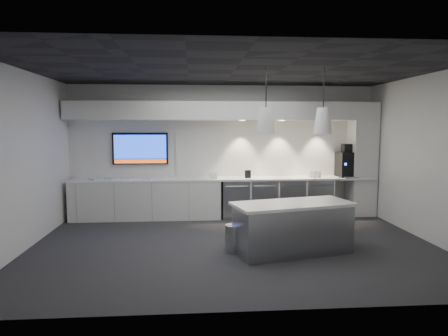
{
  "coord_description": "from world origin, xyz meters",
  "views": [
    {
      "loc": [
        -0.69,
        -6.74,
        2.07
      ],
      "look_at": [
        -0.09,
        1.1,
        1.24
      ],
      "focal_mm": 32.0,
      "sensor_mm": 36.0,
      "label": 1
    }
  ],
  "objects": [
    {
      "name": "wall_tv",
      "position": [
        -1.9,
        2.45,
        1.56
      ],
      "size": [
        1.25,
        0.07,
        0.72
      ],
      "color": "black",
      "rests_on": "wall_back"
    },
    {
      "name": "fridge_unit_d",
      "position": [
        2.14,
        2.17,
        0.42
      ],
      "size": [
        0.6,
        0.61,
        0.85
      ],
      "primitive_type": "cube",
      "color": "gray",
      "rests_on": "floor"
    },
    {
      "name": "fridge_unit_c",
      "position": [
        1.51,
        2.17,
        0.42
      ],
      "size": [
        0.6,
        0.61,
        0.85
      ],
      "primitive_type": "cube",
      "color": "gray",
      "rests_on": "floor"
    },
    {
      "name": "soffit",
      "position": [
        0.0,
        2.2,
        2.4
      ],
      "size": [
        6.9,
        0.6,
        0.4
      ],
      "primitive_type": "cube",
      "color": "white",
      "rests_on": "wall_back"
    },
    {
      "name": "floor",
      "position": [
        0.0,
        0.0,
        0.0
      ],
      "size": [
        7.0,
        7.0,
        0.0
      ],
      "primitive_type": "plane",
      "color": "#2A2A2C",
      "rests_on": "ground"
    },
    {
      "name": "bin",
      "position": [
        -0.03,
        -0.33,
        0.22
      ],
      "size": [
        0.33,
        0.33,
        0.45
      ],
      "primitive_type": "cylinder",
      "rotation": [
        0.0,
        0.0,
        -0.04
      ],
      "color": "gray",
      "rests_on": "floor"
    },
    {
      "name": "sign_black",
      "position": [
        0.53,
        2.12,
        0.99
      ],
      "size": [
        0.14,
        0.02,
        0.18
      ],
      "primitive_type": "cube",
      "rotation": [
        0.0,
        0.0,
        -0.01
      ],
      "color": "black",
      "rests_on": "back_counter"
    },
    {
      "name": "fridge_unit_b",
      "position": [
        0.88,
        2.17,
        0.42
      ],
      "size": [
        0.6,
        0.61,
        0.85
      ],
      "primitive_type": "cube",
      "color": "gray",
      "rests_on": "floor"
    },
    {
      "name": "wall_front",
      "position": [
        0.0,
        -2.5,
        1.5
      ],
      "size": [
        7.0,
        0.0,
        7.0
      ],
      "primitive_type": "plane",
      "rotation": [
        -1.57,
        0.0,
        0.0
      ],
      "color": "white",
      "rests_on": "floor"
    },
    {
      "name": "tray_a",
      "position": [
        -2.89,
        2.08,
        0.91
      ],
      "size": [
        0.2,
        0.2,
        0.02
      ],
      "primitive_type": "cube",
      "rotation": [
        0.0,
        0.0,
        -0.32
      ],
      "color": "#BDBDBD",
      "rests_on": "back_counter"
    },
    {
      "name": "pendant_left",
      "position": [
        0.46,
        -0.44,
        2.15
      ],
      "size": [
        0.29,
        0.29,
        1.12
      ],
      "color": "white",
      "rests_on": "ceiling"
    },
    {
      "name": "tray_d",
      "position": [
        -1.73,
        2.11,
        0.91
      ],
      "size": [
        0.17,
        0.17,
        0.02
      ],
      "primitive_type": "cube",
      "rotation": [
        0.0,
        0.0,
        -0.08
      ],
      "color": "#BDBDBD",
      "rests_on": "back_counter"
    },
    {
      "name": "fridge_unit_a",
      "position": [
        0.25,
        2.17,
        0.42
      ],
      "size": [
        0.6,
        0.61,
        0.85
      ],
      "primitive_type": "cube",
      "color": "gray",
      "rests_on": "floor"
    },
    {
      "name": "backsplash",
      "position": [
        1.2,
        2.48,
        1.55
      ],
      "size": [
        4.6,
        0.03,
        1.3
      ],
      "primitive_type": "cube",
      "color": "white",
      "rests_on": "wall_back"
    },
    {
      "name": "wall_left",
      "position": [
        -3.5,
        0.0,
        1.5
      ],
      "size": [
        0.0,
        7.0,
        7.0
      ],
      "primitive_type": "plane",
      "rotation": [
        1.57,
        0.0,
        1.57
      ],
      "color": "white",
      "rests_on": "floor"
    },
    {
      "name": "back_counter",
      "position": [
        0.0,
        2.17,
        0.88
      ],
      "size": [
        6.8,
        0.65,
        0.04
      ],
      "primitive_type": "cube",
      "color": "white",
      "rests_on": "left_base_cabinets"
    },
    {
      "name": "column",
      "position": [
        3.2,
        2.2,
        1.3
      ],
      "size": [
        0.55,
        0.55,
        2.6
      ],
      "primitive_type": "cube",
      "color": "white",
      "rests_on": "floor"
    },
    {
      "name": "left_base_cabinets",
      "position": [
        -1.75,
        2.17,
        0.43
      ],
      "size": [
        3.3,
        0.63,
        0.86
      ],
      "primitive_type": "cube",
      "color": "white",
      "rests_on": "floor"
    },
    {
      "name": "wall_back",
      "position": [
        0.0,
        2.5,
        1.5
      ],
      "size": [
        7.0,
        0.0,
        7.0
      ],
      "primitive_type": "plane",
      "rotation": [
        1.57,
        0.0,
        0.0
      ],
      "color": "white",
      "rests_on": "floor"
    },
    {
      "name": "ceiling",
      "position": [
        0.0,
        0.0,
        3.0
      ],
      "size": [
        7.0,
        7.0,
        0.0
      ],
      "primitive_type": "plane",
      "rotation": [
        3.14,
        0.0,
        0.0
      ],
      "color": "black",
      "rests_on": "wall_back"
    },
    {
      "name": "sign_white",
      "position": [
        -0.26,
        2.06,
        0.97
      ],
      "size": [
        0.18,
        0.05,
        0.14
      ],
      "primitive_type": "cube",
      "rotation": [
        0.0,
        0.0,
        -0.18
      ],
      "color": "white",
      "rests_on": "back_counter"
    },
    {
      "name": "tray_b",
      "position": [
        -2.57,
        2.1,
        0.91
      ],
      "size": [
        0.18,
        0.18,
        0.02
      ],
      "primitive_type": "cube",
      "rotation": [
        0.0,
        0.0,
        0.1
      ],
      "color": "#BDBDBD",
      "rests_on": "back_counter"
    },
    {
      "name": "coffee_machine",
      "position": [
        2.85,
        2.2,
        1.21
      ],
      "size": [
        0.43,
        0.6,
        0.76
      ],
      "rotation": [
        0.0,
        0.0,
        0.02
      ],
      "color": "black",
      "rests_on": "back_counter"
    },
    {
      "name": "cup_cluster",
      "position": [
        2.06,
        2.11,
        0.97
      ],
      "size": [
        0.26,
        0.17,
        0.14
      ],
      "primitive_type": null,
      "color": "white",
      "rests_on": "back_counter"
    },
    {
      "name": "island",
      "position": [
        0.92,
        -0.44,
        0.42
      ],
      "size": [
        2.09,
        1.28,
        0.82
      ],
      "rotation": [
        0.0,
        0.0,
        0.25
      ],
      "color": "gray",
      "rests_on": "floor"
    },
    {
      "name": "pendant_right",
      "position": [
        1.38,
        -0.44,
        2.15
      ],
      "size": [
        0.29,
        0.29,
        1.12
      ],
      "color": "white",
      "rests_on": "ceiling"
    },
    {
      "name": "wall_right",
      "position": [
        3.5,
        0.0,
        1.5
      ],
      "size": [
        0.0,
        7.0,
        7.0
      ],
      "primitive_type": "plane",
      "rotation": [
        1.57,
        0.0,
        -1.57
      ],
      "color": "white",
      "rests_on": "floor"
    },
    {
      "name": "tray_c",
      "position": [
        -2.22,
        2.17,
        0.91
      ],
      "size": [
        0.2,
        0.2,
        0.02
      ],
      "primitive_type": "cube",
      "rotation": [
        0.0,
        0.0,
        0.28
      ],
      "color": "#BDBDBD",
      "rests_on": "back_counter"
    }
  ]
}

